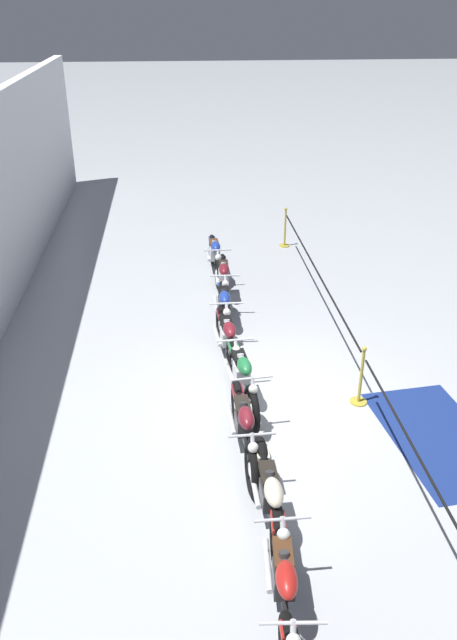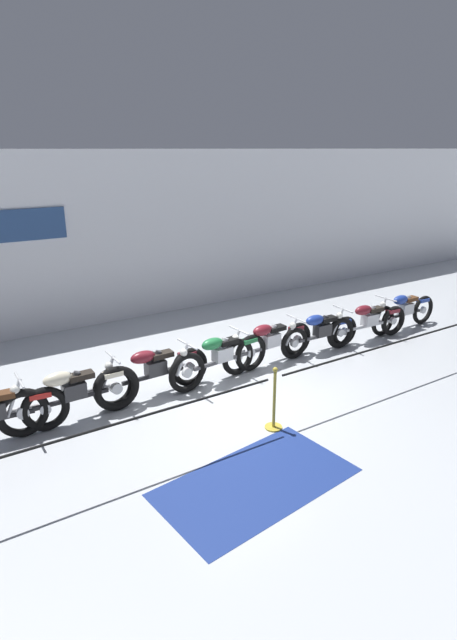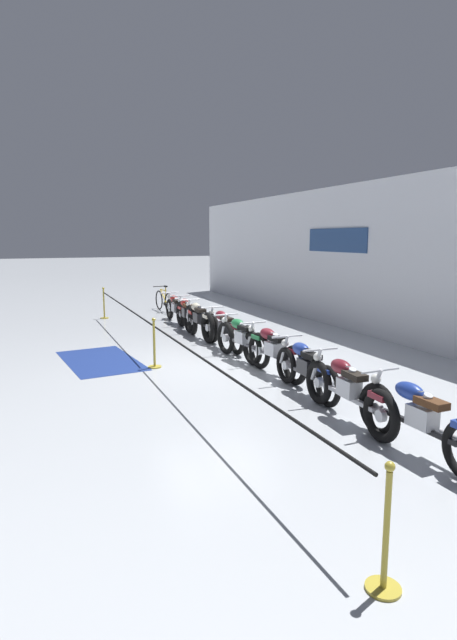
{
  "view_description": "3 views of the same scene",
  "coord_description": "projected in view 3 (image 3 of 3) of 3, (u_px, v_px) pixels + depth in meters",
  "views": [
    {
      "loc": [
        -8.35,
        1.55,
        5.93
      ],
      "look_at": [
        1.07,
        0.71,
        0.99
      ],
      "focal_mm": 35.0,
      "sensor_mm": 36.0,
      "label": 1
    },
    {
      "loc": [
        -4.44,
        -6.81,
        4.21
      ],
      "look_at": [
        0.69,
        1.33,
        0.89
      ],
      "focal_mm": 28.0,
      "sensor_mm": 36.0,
      "label": 2
    },
    {
      "loc": [
        9.83,
        -3.74,
        2.69
      ],
      "look_at": [
        -0.57,
        0.53,
        0.82
      ],
      "focal_mm": 28.0,
      "sensor_mm": 36.0,
      "label": 3
    }
  ],
  "objects": [
    {
      "name": "motorcycle_maroon_5",
      "position": [
        272.0,
        351.0,
        9.85
      ],
      "size": [
        2.33,
        0.62,
        0.95
      ],
      "color": "black",
      "rests_on": "ground"
    },
    {
      "name": "motorcycle_cream_2",
      "position": [
        198.0,
        320.0,
        13.47
      ],
      "size": [
        2.3,
        0.62,
        0.98
      ],
      "color": "black",
      "rests_on": "ground"
    },
    {
      "name": "stanchion_mid_right",
      "position": [
        385.0,
        547.0,
        3.79
      ],
      "size": [
        0.28,
        0.28,
        1.05
      ],
      "color": "gold",
      "rests_on": "ground"
    },
    {
      "name": "motorcycle_red_0",
      "position": [
        176.0,
        309.0,
        15.83
      ],
      "size": [
        2.17,
        0.62,
        0.91
      ],
      "color": "black",
      "rests_on": "ground"
    },
    {
      "name": "bicycle",
      "position": [
        164.0,
        301.0,
        18.32
      ],
      "size": [
        1.74,
        0.48,
        0.97
      ],
      "color": "black",
      "rests_on": "ground"
    },
    {
      "name": "back_wall",
      "position": [
        408.0,
        261.0,
        12.4
      ],
      "size": [
        28.0,
        0.29,
        4.2
      ],
      "color": "white",
      "rests_on": "ground"
    },
    {
      "name": "ground_plane",
      "position": [
        216.0,
        363.0,
        10.81
      ],
      "size": [
        120.0,
        120.0,
        0.0
      ],
      "primitive_type": "plane",
      "color": "#B2B7BC"
    },
    {
      "name": "motorcycle_green_4",
      "position": [
        241.0,
        339.0,
        10.93
      ],
      "size": [
        2.26,
        0.62,
        0.96
      ],
      "color": "black",
      "rests_on": "ground"
    },
    {
      "name": "stanchion_mid_left",
      "position": [
        154.0,
        351.0,
        10.38
      ],
      "size": [
        0.28,
        0.28,
        1.05
      ],
      "color": "gold",
      "rests_on": "ground"
    },
    {
      "name": "motorcycle_maroon_3",
      "position": [
        224.0,
        329.0,
        12.17
      ],
      "size": [
        2.23,
        0.62,
        0.95
      ],
      "color": "black",
      "rests_on": "ground"
    },
    {
      "name": "motorcycle_blue_6",
      "position": [
        305.0,
        368.0,
        8.6
      ],
      "size": [
        2.11,
        0.62,
        0.92
      ],
      "color": "black",
      "rests_on": "ground"
    },
    {
      "name": "stanchion_far_left",
      "position": [
        140.0,
        321.0,
        11.57
      ],
      "size": [
        14.13,
        0.28,
        1.05
      ],
      "color": "gold",
      "rests_on": "ground"
    },
    {
      "name": "floor_banner",
      "position": [
        100.0,
        360.0,
        11.01
      ],
      "size": [
        2.8,
        1.73,
        0.01
      ],
      "primitive_type": "cube",
      "rotation": [
        0.0,
        0.0,
        0.11
      ],
      "color": "navy",
      "rests_on": "ground"
    },
    {
      "name": "motorcycle_red_1",
      "position": [
        186.0,
        314.0,
        14.58
      ],
      "size": [
        2.3,
        0.62,
        0.95
      ],
      "color": "black",
      "rests_on": "ground"
    },
    {
      "name": "motorcycle_blue_8",
      "position": [
        418.0,
        419.0,
        6.15
      ],
      "size": [
        2.23,
        0.62,
        0.94
      ],
      "color": "black",
      "rests_on": "ground"
    },
    {
      "name": "motorcycle_maroon_7",
      "position": [
        347.0,
        391.0,
        7.34
      ],
      "size": [
        2.36,
        0.62,
        0.94
      ],
      "color": "black",
      "rests_on": "ground"
    }
  ]
}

